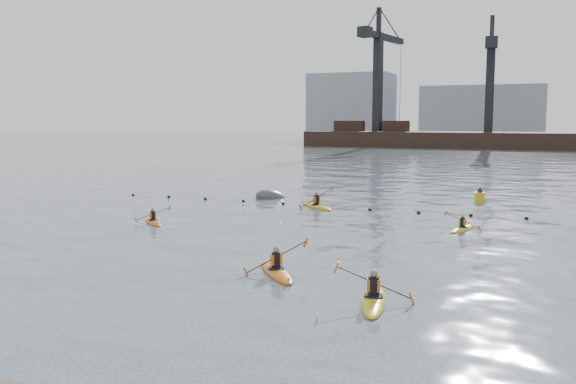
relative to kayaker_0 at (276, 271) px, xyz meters
name	(u,v)px	position (x,y,z in m)	size (l,w,h in m)	color
ground	(128,314)	(-2.04, -5.91, -0.11)	(400.00, 400.00, 0.00)	#333F4A
float_line	(348,208)	(-2.54, 16.63, -0.08)	(33.24, 0.73, 0.24)	black
barge_pier	(487,138)	(-2.27, 104.09, 1.79)	(72.00, 19.30, 29.50)	black
skyline	(513,105)	(0.19, 144.37, 9.14)	(141.00, 28.00, 22.00)	gray
kayaker_0	(276,271)	(0.00, 0.00, 0.00)	(2.79, 3.20, 1.40)	#C56612
kayaker_1	(374,299)	(4.19, -2.00, 0.00)	(2.45, 3.66, 1.37)	gold
kayaker_2	(153,221)	(-10.63, 7.31, -0.02)	(2.52, 2.35, 1.02)	#C65212
kayaker_3	(462,228)	(5.08, 11.73, -0.02)	(1.91, 2.87, 1.05)	gold
kayaker_5	(316,206)	(-4.51, 16.21, 0.00)	(3.19, 2.87, 1.45)	#C79117
mooring_buoy	(271,198)	(-9.18, 19.38, -0.11)	(2.37, 1.40, 1.19)	#3F4144
nav_buoy	(480,197)	(4.78, 22.84, 0.25)	(0.65, 0.65, 1.18)	gold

